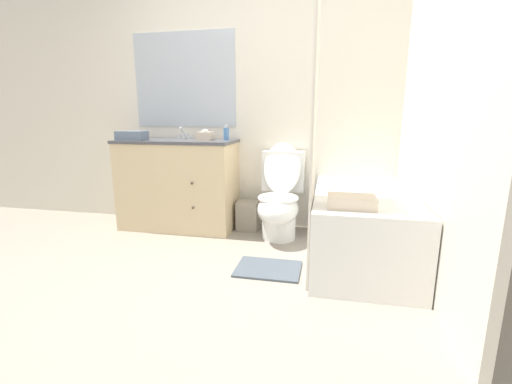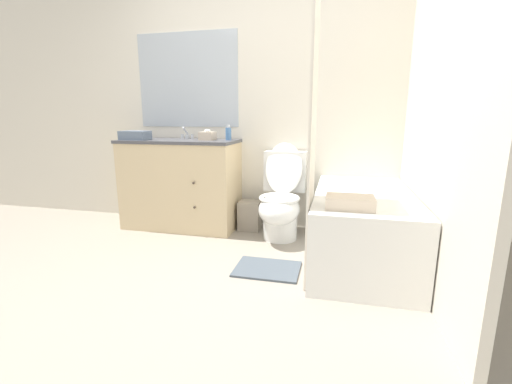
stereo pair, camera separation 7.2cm
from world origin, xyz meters
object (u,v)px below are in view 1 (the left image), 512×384
sink_faucet (184,135)px  toilet (280,200)px  tissue_box (205,136)px  bath_mat (268,269)px  soap_dispenser (226,133)px  vanity_cabinet (179,184)px  wastebasket (248,216)px  hand_towel_folded (132,136)px  bath_towel_folded (351,202)px  bathtub (361,225)px

sink_faucet → toilet: (1.04, -0.27, -0.57)m
tissue_box → bath_mat: size_ratio=0.30×
soap_dispenser → sink_faucet: bearing=165.6°
vanity_cabinet → soap_dispenser: bearing=6.8°
wastebasket → hand_towel_folded: size_ratio=1.08×
sink_faucet → soap_dispenser: bearing=-14.4°
sink_faucet → bath_mat: size_ratio=0.30×
bath_towel_folded → bath_mat: bath_towel_folded is taller
bath_towel_folded → hand_towel_folded: bearing=158.0°
tissue_box → bath_towel_folded: size_ratio=0.48×
hand_towel_folded → bath_towel_folded: 2.21m
toilet → hand_towel_folded: (-1.45, -0.04, 0.58)m
toilet → tissue_box: tissue_box is taller
sink_faucet → soap_dispenser: soap_dispenser is taller
vanity_cabinet → soap_dispenser: (0.49, 0.06, 0.50)m
soap_dispenser → bath_towel_folded: (1.13, -1.01, -0.37)m
soap_dispenser → bath_mat: 1.42m
bathtub → bath_mat: (-0.68, -0.38, -0.27)m
sink_faucet → wastebasket: 1.06m
bath_towel_folded → bath_mat: size_ratio=0.63×
soap_dispenser → toilet: bearing=-15.1°
vanity_cabinet → bathtub: vanity_cabinet is taller
toilet → bath_towel_folded: 1.06m
wastebasket → hand_towel_folded: hand_towel_folded is taller
vanity_cabinet → bath_towel_folded: 1.89m
toilet → bath_towel_folded: bearing=-56.0°
hand_towel_folded → bath_towel_folded: hand_towel_folded is taller
hand_towel_folded → bath_towel_folded: (2.03, -0.82, -0.35)m
vanity_cabinet → toilet: vanity_cabinet is taller
sink_faucet → vanity_cabinet: bearing=-90.0°
vanity_cabinet → sink_faucet: size_ratio=8.12×
bathtub → wastebasket: bearing=154.2°
vanity_cabinet → wastebasket: bearing=4.1°
hand_towel_folded → toilet: bearing=1.7°
wastebasket → bath_towel_folded: 1.43m
toilet → soap_dispenser: size_ratio=5.91×
hand_towel_folded → bath_towel_folded: size_ratio=0.90×
soap_dispenser → bath_towel_folded: soap_dispenser is taller
vanity_cabinet → toilet: 1.05m
bathtub → hand_towel_folded: 2.27m
toilet → soap_dispenser: 0.83m
bathtub → wastebasket: bathtub is taller
soap_dispenser → bathtub: bearing=-22.2°
hand_towel_folded → bath_mat: size_ratio=0.57×
sink_faucet → tissue_box: 0.34m
wastebasket → vanity_cabinet: bearing=-175.9°
sink_faucet → bath_towel_folded: 2.01m
vanity_cabinet → soap_dispenser: 0.71m
sink_faucet → hand_towel_folded: (-0.40, -0.32, 0.01)m
sink_faucet → bathtub: bearing=-20.1°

